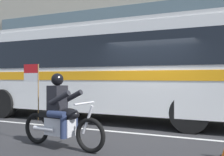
{
  "coord_description": "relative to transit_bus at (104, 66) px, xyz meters",
  "views": [
    {
      "loc": [
        2.17,
        -7.32,
        1.48
      ],
      "look_at": [
        -0.87,
        -0.63,
        1.46
      ],
      "focal_mm": 43.32,
      "sensor_mm": 36.0,
      "label": 1
    }
  ],
  "objects": [
    {
      "name": "sidewalk_curb",
      "position": [
        2.02,
        3.91,
        -1.81
      ],
      "size": [
        28.0,
        3.8,
        0.15
      ],
      "primitive_type": "cube",
      "color": "gray",
      "rests_on": "ground_plane"
    },
    {
      "name": "fire_hydrant",
      "position": [
        -2.81,
        2.9,
        -1.36
      ],
      "size": [
        0.22,
        0.3,
        0.75
      ],
      "color": "gold",
      "rests_on": "sidewalk_curb"
    },
    {
      "name": "transit_bus",
      "position": [
        0.0,
        0.0,
        0.0
      ],
      "size": [
        11.34,
        2.78,
        3.22
      ],
      "color": "white",
      "rests_on": "ground_plane"
    },
    {
      "name": "ground_plane",
      "position": [
        2.02,
        -1.19,
        -1.88
      ],
      "size": [
        60.0,
        60.0,
        0.0
      ],
      "primitive_type": "plane",
      "color": "#2B2B2D"
    },
    {
      "name": "motorcycle_with_rider",
      "position": [
        0.87,
        -3.81,
        -1.22
      ],
      "size": [
        2.19,
        0.65,
        1.78
      ],
      "color": "black",
      "rests_on": "ground_plane"
    },
    {
      "name": "lane_center_stripe",
      "position": [
        2.02,
        -1.79,
        -1.88
      ],
      "size": [
        26.6,
        0.14,
        0.01
      ],
      "primitive_type": "cube",
      "color": "silver",
      "rests_on": "ground_plane"
    }
  ]
}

